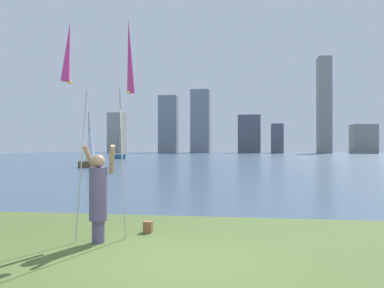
{
  "coord_description": "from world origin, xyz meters",
  "views": [
    {
      "loc": [
        1.27,
        -6.06,
        1.82
      ],
      "look_at": [
        -1.37,
        12.91,
        1.94
      ],
      "focal_mm": 36.75,
      "sensor_mm": 36.0,
      "label": 1
    }
  ],
  "objects": [
    {
      "name": "person",
      "position": [
        -1.51,
        1.07,
        0.91
      ],
      "size": [
        0.68,
        0.5,
        1.86
      ],
      "rotation": [
        0.0,
        0.0,
        0.1
      ],
      "color": "#594C72",
      "rests_on": "ground"
    },
    {
      "name": "skyline_tower_5",
      "position": [
        22.64,
        106.68,
        13.29
      ],
      "size": [
        3.49,
        4.7,
        26.59
      ],
      "color": "gray",
      "rests_on": "ground"
    },
    {
      "name": "skyline_tower_2",
      "position": [
        -11.96,
        107.94,
        9.11
      ],
      "size": [
        5.39,
        6.5,
        18.21
      ],
      "color": "gray",
      "rests_on": "ground"
    },
    {
      "name": "skyline_tower_6",
      "position": [
        33.01,
        106.76,
        3.92
      ],
      "size": [
        6.22,
        6.06,
        7.84
      ],
      "color": "gray",
      "rests_on": "ground"
    },
    {
      "name": "skyline_tower_3",
      "position": [
        2.01,
        107.06,
        5.41
      ],
      "size": [
        6.36,
        3.61,
        10.83
      ],
      "color": "#565B66",
      "rests_on": "ground"
    },
    {
      "name": "ground",
      "position": [
        0.0,
        50.95,
        -0.06
      ],
      "size": [
        120.0,
        138.0,
        0.12
      ],
      "color": "#475B28"
    },
    {
      "name": "skyline_tower_1",
      "position": [
        -21.63,
        107.79,
        8.4
      ],
      "size": [
        5.41,
        4.12,
        16.8
      ],
      "color": "gray",
      "rests_on": "ground"
    },
    {
      "name": "kite_flag_left",
      "position": [
        -1.93,
        0.67,
        3.43
      ],
      "size": [
        0.16,
        1.04,
        4.11
      ],
      "color": "#B2B2B7",
      "rests_on": "ground"
    },
    {
      "name": "skyline_tower_4",
      "position": [
        9.8,
        106.34,
        4.07
      ],
      "size": [
        3.07,
        6.17,
        8.13
      ],
      "color": "#565B66",
      "rests_on": "ground"
    },
    {
      "name": "sailboat_1",
      "position": [
        -17.8,
        50.47,
        0.36
      ],
      "size": [
        2.78,
        2.63,
        3.9
      ],
      "color": "#2D6084",
      "rests_on": "ground"
    },
    {
      "name": "kite_flag_right",
      "position": [
        -1.09,
        1.67,
        3.57
      ],
      "size": [
        0.16,
        0.82,
        4.42
      ],
      "color": "#B2B2B7",
      "rests_on": "ground"
    },
    {
      "name": "sailboat_3",
      "position": [
        -12.21,
        26.46,
        1.81
      ],
      "size": [
        1.73,
        0.89,
        4.83
      ],
      "color": "brown",
      "rests_on": "ground"
    },
    {
      "name": "skyline_tower_0",
      "position": [
        -37.16,
        107.06,
        5.91
      ],
      "size": [
        4.35,
        5.39,
        11.83
      ],
      "color": "gray",
      "rests_on": "ground"
    },
    {
      "name": "bag",
      "position": [
        -0.8,
        2.05,
        0.12
      ],
      "size": [
        0.18,
        0.18,
        0.23
      ],
      "color": "brown",
      "rests_on": "ground"
    }
  ]
}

